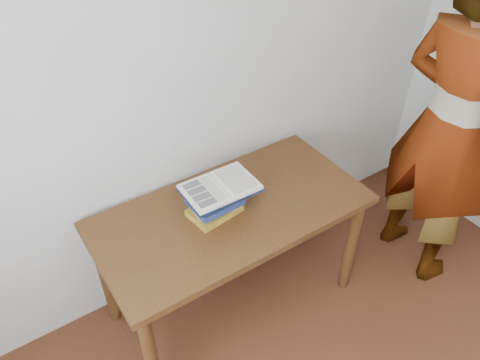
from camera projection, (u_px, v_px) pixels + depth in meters
desk at (232, 224)px, 2.31m from camera, size 1.32×0.66×0.71m
book_stack at (214, 202)px, 2.19m from camera, size 0.25×0.20×0.13m
open_book at (220, 188)px, 2.15m from camera, size 0.35×0.24×0.03m
reader at (448, 130)px, 2.39m from camera, size 0.50×0.71×1.84m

